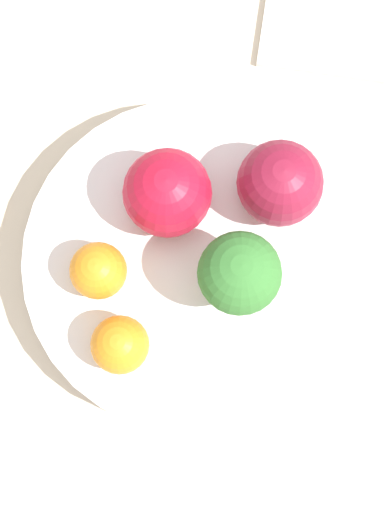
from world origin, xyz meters
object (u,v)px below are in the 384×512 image
(apple_green, at_px, (167,193))
(orange_front, at_px, (120,345))
(orange_back, at_px, (98,271))
(broccoli, at_px, (240,273))
(bowl, at_px, (192,264))
(apple_red, at_px, (280,183))

(apple_green, xyz_separation_m, orange_front, (-0.02, 0.09, -0.01))
(orange_front, bearing_deg, orange_back, -41.72)
(orange_front, distance_m, orange_back, 0.05)
(broccoli, distance_m, orange_back, 0.09)
(orange_back, bearing_deg, bowl, -138.23)
(apple_red, height_order, orange_back, apple_red)
(bowl, xyz_separation_m, orange_front, (0.01, 0.07, 0.03))
(orange_front, bearing_deg, apple_green, -75.97)
(apple_green, bearing_deg, orange_front, 104.03)
(bowl, relative_size, orange_front, 6.08)
(apple_red, height_order, orange_front, apple_red)
(broccoli, distance_m, apple_red, 0.07)
(bowl, height_order, orange_back, orange_back)
(apple_green, bearing_deg, bowl, 144.05)
(apple_red, bearing_deg, apple_green, 36.37)
(orange_back, bearing_deg, apple_green, -101.07)
(broccoli, xyz_separation_m, apple_green, (0.06, -0.02, -0.01))
(apple_red, bearing_deg, orange_front, 76.36)
(bowl, bearing_deg, orange_front, 83.37)
(bowl, distance_m, apple_green, 0.06)
(bowl, distance_m, broccoli, 0.06)
(orange_front, bearing_deg, bowl, -96.63)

